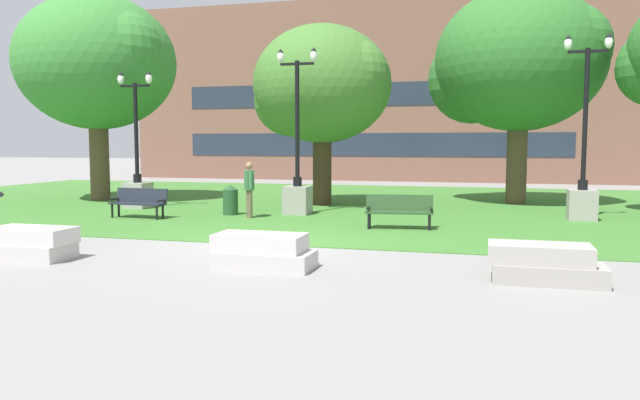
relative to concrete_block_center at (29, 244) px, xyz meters
The scene contains 16 objects.
ground_plane 4.74m from the concrete_block_center, 35.98° to the left, with size 140.00×140.00×0.00m, color gray.
grass_lawn 13.34m from the concrete_block_center, 73.33° to the left, with size 40.00×20.00×0.02m, color #3D752D.
concrete_block_center is the anchor object (origin of this frame).
concrete_block_left 4.86m from the concrete_block_center, ahead, with size 1.82×0.90×0.64m.
concrete_block_right 9.80m from the concrete_block_center, ahead, with size 1.88×0.90×0.64m.
park_bench_near_left 9.05m from the concrete_block_center, 43.62° to the left, with size 1.85×0.73×0.90m.
park_bench_near_right 6.71m from the concrete_block_center, 102.92° to the left, with size 1.83×0.65×0.90m.
lamp_post_left 15.01m from the concrete_block_center, 39.58° to the left, with size 1.32×0.80×5.46m.
lamp_post_center 9.62m from the concrete_block_center, 108.89° to the left, with size 1.32×0.80×4.77m.
lamp_post_right 9.29m from the concrete_block_center, 71.80° to the left, with size 1.32×0.80×5.29m.
tree_far_right 13.92m from the concrete_block_center, 118.85° to the left, with size 6.48×6.18×8.07m.
tree_far_left 12.93m from the concrete_block_center, 76.79° to the left, with size 5.32×5.06×6.59m.
tree_near_left 18.02m from the concrete_block_center, 55.69° to the left, with size 6.53×6.22×8.02m.
trash_bin 8.08m from the concrete_block_center, 83.78° to the left, with size 0.49×0.49×0.96m.
person_bystander_near_lawn 7.70m from the concrete_block_center, 76.78° to the left, with size 0.43×0.60×1.71m.
building_facade_distant 27.82m from the concrete_block_center, 86.29° to the left, with size 31.05×1.03×10.97m.
Camera 1 is at (5.05, -13.14, 2.32)m, focal length 35.00 mm.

